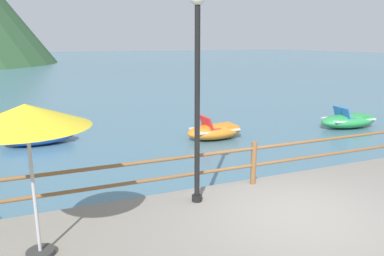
{
  "coord_description": "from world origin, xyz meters",
  "views": [
    {
      "loc": [
        -4.04,
        -4.84,
        3.43
      ],
      "look_at": [
        -0.04,
        5.0,
        0.9
      ],
      "focal_mm": 33.81,
      "sensor_mm": 36.0,
      "label": 1
    }
  ],
  "objects_px": {
    "pedal_boat_1": "(38,136)",
    "pedal_boat_3": "(348,120)",
    "lamp_post": "(197,79)",
    "pedal_boat_2": "(215,131)",
    "beach_umbrella": "(26,118)"
  },
  "relations": [
    {
      "from": "pedal_boat_1",
      "to": "pedal_boat_3",
      "type": "height_order",
      "value": "pedal_boat_3"
    },
    {
      "from": "lamp_post",
      "to": "pedal_boat_3",
      "type": "xyz_separation_m",
      "value": [
        8.87,
        4.98,
        -2.48
      ]
    },
    {
      "from": "pedal_boat_3",
      "to": "pedal_boat_1",
      "type": "bearing_deg",
      "value": 169.78
    },
    {
      "from": "lamp_post",
      "to": "pedal_boat_3",
      "type": "height_order",
      "value": "lamp_post"
    },
    {
      "from": "pedal_boat_2",
      "to": "pedal_boat_3",
      "type": "distance_m",
      "value": 5.89
    },
    {
      "from": "lamp_post",
      "to": "pedal_boat_2",
      "type": "distance_m",
      "value": 6.68
    },
    {
      "from": "beach_umbrella",
      "to": "pedal_boat_2",
      "type": "relative_size",
      "value": 1.05
    },
    {
      "from": "beach_umbrella",
      "to": "pedal_boat_3",
      "type": "distance_m",
      "value": 13.25
    },
    {
      "from": "beach_umbrella",
      "to": "pedal_boat_2",
      "type": "height_order",
      "value": "beach_umbrella"
    },
    {
      "from": "beach_umbrella",
      "to": "pedal_boat_1",
      "type": "relative_size",
      "value": 0.89
    },
    {
      "from": "lamp_post",
      "to": "pedal_boat_3",
      "type": "bearing_deg",
      "value": 29.32
    },
    {
      "from": "pedal_boat_2",
      "to": "lamp_post",
      "type": "bearing_deg",
      "value": -118.86
    },
    {
      "from": "lamp_post",
      "to": "pedal_boat_3",
      "type": "distance_m",
      "value": 10.47
    },
    {
      "from": "pedal_boat_1",
      "to": "pedal_boat_3",
      "type": "distance_m",
      "value": 11.99
    },
    {
      "from": "lamp_post",
      "to": "beach_umbrella",
      "type": "height_order",
      "value": "lamp_post"
    }
  ]
}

